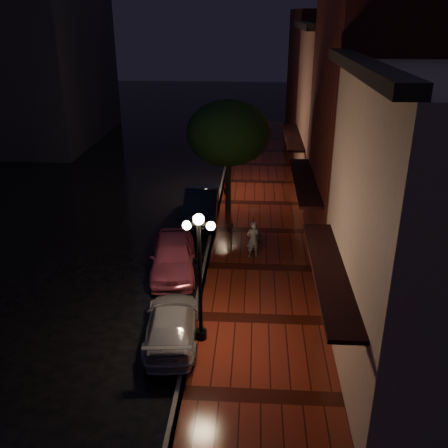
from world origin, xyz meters
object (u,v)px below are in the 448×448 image
at_px(pink_car, 173,256).
at_px(streetlamp_near, 200,271).
at_px(street_tree, 229,135).
at_px(parking_meter, 231,234).
at_px(navy_car, 201,206).
at_px(silver_car, 172,324).
at_px(woman_with_umbrella, 253,225).
at_px(streetlamp_far, 227,152).

bearing_deg(pink_car, streetlamp_near, -77.67).
relative_size(street_tree, parking_meter, 4.45).
bearing_deg(streetlamp_near, street_tree, 88.65).
bearing_deg(navy_car, streetlamp_near, -86.33).
bearing_deg(street_tree, silver_car, -96.32).
relative_size(streetlamp_near, woman_with_umbrella, 1.92).
height_order(streetlamp_near, street_tree, street_tree).
xyz_separation_m(streetlamp_near, parking_meter, (0.65, 6.45, -1.66)).
relative_size(streetlamp_far, pink_car, 0.99).
relative_size(streetlamp_far, woman_with_umbrella, 1.92).
distance_m(streetlamp_near, street_tree, 11.12).
bearing_deg(woman_with_umbrella, pink_car, 4.19).
bearing_deg(woman_with_umbrella, streetlamp_near, 56.98).
bearing_deg(silver_car, streetlamp_near, 169.38).
relative_size(pink_car, woman_with_umbrella, 1.94).
distance_m(silver_car, parking_meter, 6.57).
distance_m(street_tree, woman_with_umbrella, 5.85).
bearing_deg(streetlamp_far, woman_with_umbrella, -78.85).
bearing_deg(parking_meter, streetlamp_far, 80.16).
relative_size(street_tree, pink_car, 1.33).
distance_m(streetlamp_far, parking_meter, 7.75).
height_order(streetlamp_near, navy_car, streetlamp_near).
xyz_separation_m(street_tree, woman_with_umbrella, (1.33, -5.07, -2.61)).
bearing_deg(silver_car, pink_car, -86.98).
distance_m(street_tree, silver_car, 11.56).
xyz_separation_m(street_tree, pink_car, (-1.88, -6.38, -3.50)).
bearing_deg(streetlamp_near, silver_car, 174.84).
xyz_separation_m(streetlamp_near, streetlamp_far, (0.00, 14.00, 0.00)).
xyz_separation_m(streetlamp_near, silver_car, (-0.95, 0.09, -2.01)).
bearing_deg(parking_meter, silver_car, -118.83).
bearing_deg(streetlamp_far, navy_car, -105.71).
bearing_deg(pink_car, silver_car, -88.59).
height_order(street_tree, navy_car, street_tree).
bearing_deg(streetlamp_far, parking_meter, -85.09).
bearing_deg(pink_car, street_tree, 66.46).
relative_size(streetlamp_near, silver_car, 1.05).
distance_m(silver_car, woman_with_umbrella, 6.45).
bearing_deg(streetlamp_near, pink_car, 109.41).
bearing_deg(navy_car, parking_meter, -67.62).
bearing_deg(parking_meter, woman_with_umbrella, -43.93).
relative_size(streetlamp_near, parking_meter, 3.31).
xyz_separation_m(streetlamp_far, parking_meter, (0.65, -7.55, -1.66)).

